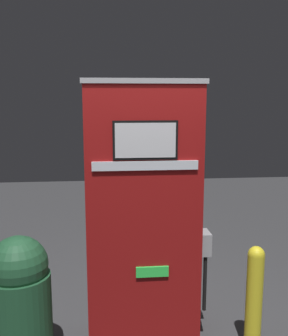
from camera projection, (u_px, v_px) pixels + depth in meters
gas_pump at (143, 213)px, 3.34m from camera, size 1.05×0.45×2.23m
safety_bollard at (254, 296)px, 3.21m from camera, size 0.14×0.14×0.91m
trash_bin at (20, 302)px, 3.00m from camera, size 0.47×0.47×1.06m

